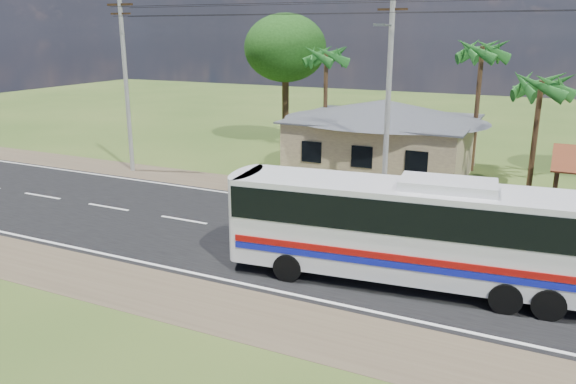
# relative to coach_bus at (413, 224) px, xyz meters

# --- Properties ---
(ground) EXTENTS (120.00, 120.00, 0.00)m
(ground) POSITION_rel_coach_bus_xyz_m (-6.46, 2.18, -2.16)
(ground) COLOR #2E4819
(ground) RESTS_ON ground
(road) EXTENTS (120.00, 16.00, 0.03)m
(road) POSITION_rel_coach_bus_xyz_m (-6.46, 2.18, -2.15)
(road) COLOR black
(road) RESTS_ON ground
(house) EXTENTS (12.40, 10.00, 5.00)m
(house) POSITION_rel_coach_bus_xyz_m (-5.46, 15.17, 0.49)
(house) COLOR #C5B483
(house) RESTS_ON ground
(utility_poles) EXTENTS (32.80, 2.22, 11.00)m
(utility_poles) POSITION_rel_coach_bus_xyz_m (-3.79, 8.66, 3.61)
(utility_poles) COLOR #9E9E99
(utility_poles) RESTS_ON ground
(palm_near) EXTENTS (2.80, 2.80, 6.70)m
(palm_near) POSITION_rel_coach_bus_xyz_m (3.04, 13.18, 3.55)
(palm_near) COLOR #47301E
(palm_near) RESTS_ON ground
(palm_mid) EXTENTS (2.80, 2.80, 8.20)m
(palm_mid) POSITION_rel_coach_bus_xyz_m (-0.46, 17.68, 5.00)
(palm_mid) COLOR #47301E
(palm_mid) RESTS_ON ground
(palm_far) EXTENTS (2.80, 2.80, 7.70)m
(palm_far) POSITION_rel_coach_bus_xyz_m (-10.46, 18.18, 4.52)
(palm_far) COLOR #47301E
(palm_far) RESTS_ON ground
(tree_behind_house) EXTENTS (6.00, 6.00, 9.61)m
(tree_behind_house) POSITION_rel_coach_bus_xyz_m (-14.46, 20.18, 4.96)
(tree_behind_house) COLOR #47301E
(tree_behind_house) RESTS_ON ground
(coach_bus) EXTENTS (12.35, 3.89, 3.77)m
(coach_bus) POSITION_rel_coach_bus_xyz_m (0.00, 0.00, 0.00)
(coach_bus) COLOR silver
(coach_bus) RESTS_ON ground
(motorcycle) EXTENTS (1.75, 1.05, 0.87)m
(motorcycle) POSITION_rel_coach_bus_xyz_m (-3.91, 7.58, -1.72)
(motorcycle) COLOR black
(motorcycle) RESTS_ON ground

